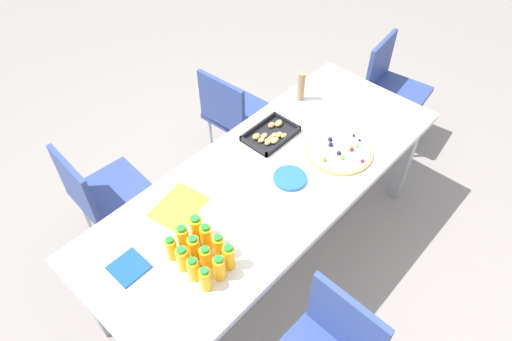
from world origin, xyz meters
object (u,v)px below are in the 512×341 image
object	(u,v)px
fruit_pizza	(339,151)
cardboard_tube	(301,87)
juice_bottle_8	(206,237)
juice_bottle_10	(183,238)
juice_bottle_9	(172,249)
juice_bottle_1	(219,268)
juice_bottle_2	(229,257)
juice_bottle_11	(196,228)
party_table	(271,185)
juice_bottle_5	(219,246)
napkin_stack	(129,267)
chair_far_right	(234,112)
chair_end	(391,84)
snack_tray	(271,134)
juice_bottle_0	(205,279)
juice_bottle_6	(183,259)
juice_bottle_3	(193,269)
plate_stack	(290,178)
paper_folder	(179,207)
juice_bottle_7	(194,248)
chair_far_left	(101,192)
juice_bottle_4	(206,258)

from	to	relation	value
fruit_pizza	cardboard_tube	size ratio (longest dim) A/B	1.93
juice_bottle_8	juice_bottle_10	bearing A→B (deg)	135.58
juice_bottle_9	fruit_pizza	size ratio (longest dim) A/B	0.37
juice_bottle_1	juice_bottle_2	distance (m)	0.07
juice_bottle_11	party_table	bearing A→B (deg)	-0.11
juice_bottle_5	juice_bottle_10	xyz separation A→B (m)	(-0.08, 0.15, 0.01)
juice_bottle_9	juice_bottle_11	world-z (taller)	juice_bottle_11
napkin_stack	cardboard_tube	world-z (taller)	cardboard_tube
chair_far_right	chair_end	xyz separation A→B (m)	(1.02, -0.63, 0.00)
chair_end	fruit_pizza	world-z (taller)	chair_end
fruit_pizza	snack_tray	size ratio (longest dim) A/B	1.23
juice_bottle_0	juice_bottle_6	size ratio (longest dim) A/B	0.95
juice_bottle_3	cardboard_tube	size ratio (longest dim) A/B	0.71
juice_bottle_6	snack_tray	xyz separation A→B (m)	(0.91, 0.29, -0.05)
chair_end	juice_bottle_8	size ratio (longest dim) A/B	5.50
chair_far_right	napkin_stack	bearing A→B (deg)	-67.39
chair_end	juice_bottle_9	xyz separation A→B (m)	(-2.15, -0.10, 0.31)
plate_stack	paper_folder	world-z (taller)	plate_stack
juice_bottle_1	juice_bottle_10	xyz separation A→B (m)	(-0.00, 0.23, 0.00)
juice_bottle_9	juice_bottle_2	bearing A→B (deg)	-57.55
juice_bottle_6	juice_bottle_7	distance (m)	0.07
juice_bottle_5	juice_bottle_11	world-z (taller)	juice_bottle_11
juice_bottle_9	cardboard_tube	xyz separation A→B (m)	(1.30, 0.30, 0.03)
juice_bottle_5	fruit_pizza	xyz separation A→B (m)	(0.92, -0.01, -0.05)
chair_far_right	chair_far_left	xyz separation A→B (m)	(-1.05, 0.06, 0.00)
juice_bottle_10	plate_stack	xyz separation A→B (m)	(0.65, -0.09, -0.06)
party_table	juice_bottle_6	size ratio (longest dim) A/B	15.04
chair_far_right	chair_end	distance (m)	1.20
chair_end	snack_tray	bearing A→B (deg)	-11.83
juice_bottle_1	napkin_stack	bearing A→B (deg)	126.81
chair_end	juice_bottle_1	size ratio (longest dim) A/B	5.82
juice_bottle_2	fruit_pizza	bearing A→B (deg)	3.92
juice_bottle_2	juice_bottle_8	distance (m)	0.15
juice_bottle_8	fruit_pizza	bearing A→B (deg)	-5.30
juice_bottle_6	juice_bottle_8	xyz separation A→B (m)	(0.15, 0.01, 0.00)
snack_tray	chair_far_right	bearing A→B (deg)	67.33
juice_bottle_1	juice_bottle_11	size ratio (longest dim) A/B	0.98
chair_far_left	juice_bottle_10	distance (m)	0.85
chair_far_left	fruit_pizza	xyz separation A→B (m)	(0.99, -0.95, 0.26)
juice_bottle_1	juice_bottle_10	distance (m)	0.23
juice_bottle_3	juice_bottle_5	world-z (taller)	juice_bottle_5
juice_bottle_4	paper_folder	xyz separation A→B (m)	(0.14, 0.35, -0.06)
juice_bottle_9	snack_tray	bearing A→B (deg)	13.02
party_table	plate_stack	distance (m)	0.13
juice_bottle_2	juice_bottle_4	bearing A→B (deg)	132.51
juice_bottle_9	fruit_pizza	world-z (taller)	juice_bottle_9
juice_bottle_3	napkin_stack	xyz separation A→B (m)	(-0.17, 0.25, -0.06)
juice_bottle_5	juice_bottle_6	size ratio (longest dim) A/B	0.98
juice_bottle_2	juice_bottle_0	bearing A→B (deg)	-179.62
juice_bottle_1	napkin_stack	size ratio (longest dim) A/B	0.95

